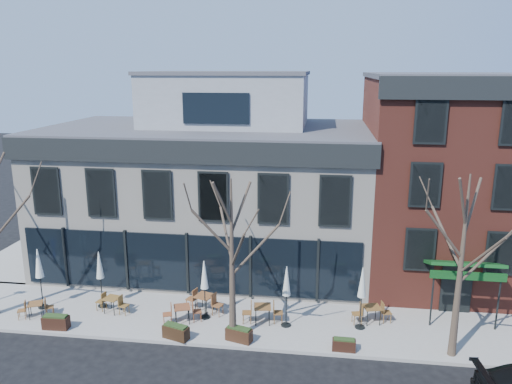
# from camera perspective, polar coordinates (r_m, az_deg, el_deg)

# --- Properties ---
(ground) EXTENTS (120.00, 120.00, 0.00)m
(ground) POSITION_cam_1_polar(r_m,az_deg,el_deg) (26.35, -7.65, -11.85)
(ground) COLOR black
(ground) RESTS_ON ground
(sidewalk_front) EXTENTS (33.50, 4.70, 0.15)m
(sidewalk_front) POSITION_cam_1_polar(r_m,az_deg,el_deg) (23.82, -1.26, -14.49)
(sidewalk_front) COLOR gray
(sidewalk_front) RESTS_ON ground
(sidewalk_side) EXTENTS (4.50, 12.00, 0.15)m
(sidewalk_side) POSITION_cam_1_polar(r_m,az_deg,el_deg) (35.74, -22.78, -5.67)
(sidewalk_side) COLOR gray
(sidewalk_side) RESTS_ON ground
(corner_building) EXTENTS (18.39, 10.39, 11.10)m
(corner_building) POSITION_cam_1_polar(r_m,az_deg,el_deg) (29.41, -5.22, 0.75)
(corner_building) COLOR beige
(corner_building) RESTS_ON ground
(red_brick_building) EXTENTS (8.20, 11.78, 11.18)m
(red_brick_building) POSITION_cam_1_polar(r_m,az_deg,el_deg) (29.11, 20.35, 1.63)
(red_brick_building) COLOR maroon
(red_brick_building) RESTS_ON ground
(tree_mid) EXTENTS (3.50, 3.55, 7.04)m
(tree_mid) POSITION_cam_1_polar(r_m,az_deg,el_deg) (20.71, -2.74, -7.68)
(tree_mid) COLOR #382B21
(tree_mid) RESTS_ON sidewalk_front
(tree_right) EXTENTS (3.72, 3.77, 7.48)m
(tree_right) POSITION_cam_1_polar(r_m,az_deg,el_deg) (21.03, 22.40, -7.76)
(tree_right) COLOR #382B21
(tree_right) RESTS_ON sidewalk_front
(cafe_set_0) EXTENTS (1.62, 1.03, 0.84)m
(cafe_set_0) POSITION_cam_1_polar(r_m,az_deg,el_deg) (25.90, -23.87, -12.06)
(cafe_set_0) COLOR brown
(cafe_set_0) RESTS_ON sidewalk_front
(cafe_set_1) EXTENTS (1.77, 0.82, 0.91)m
(cafe_set_1) POSITION_cam_1_polar(r_m,az_deg,el_deg) (25.13, -16.10, -12.09)
(cafe_set_1) COLOR brown
(cafe_set_1) RESTS_ON sidewalk_front
(cafe_set_2) EXTENTS (1.84, 1.04, 0.95)m
(cafe_set_2) POSITION_cam_1_polar(r_m,az_deg,el_deg) (23.55, -8.44, -13.45)
(cafe_set_2) COLOR brown
(cafe_set_2) RESTS_ON sidewalk_front
(cafe_set_3) EXTENTS (2.00, 1.09, 1.03)m
(cafe_set_3) POSITION_cam_1_polar(r_m,az_deg,el_deg) (24.32, -5.92, -12.33)
(cafe_set_3) COLOR brown
(cafe_set_3) RESTS_ON sidewalk_front
(cafe_set_4) EXTENTS (1.94, 0.86, 1.00)m
(cafe_set_4) POSITION_cam_1_polar(r_m,az_deg,el_deg) (23.28, 0.75, -13.57)
(cafe_set_4) COLOR brown
(cafe_set_4) RESTS_ON sidewalk_front
(cafe_set_5) EXTENTS (1.88, 0.89, 0.97)m
(cafe_set_5) POSITION_cam_1_polar(r_m,az_deg,el_deg) (23.86, 13.08, -13.28)
(cafe_set_5) COLOR brown
(cafe_set_5) RESTS_ON sidewalk_front
(umbrella_0) EXTENTS (0.48, 0.48, 3.00)m
(umbrella_0) POSITION_cam_1_polar(r_m,az_deg,el_deg) (26.06, -23.57, -7.82)
(umbrella_0) COLOR black
(umbrella_0) RESTS_ON sidewalk_front
(umbrella_1) EXTENTS (0.45, 0.45, 2.82)m
(umbrella_1) POSITION_cam_1_polar(r_m,az_deg,el_deg) (25.23, -17.43, -8.30)
(umbrella_1) COLOR black
(umbrella_1) RESTS_ON sidewalk_front
(umbrella_2) EXTENTS (0.45, 0.45, 2.83)m
(umbrella_2) POSITION_cam_1_polar(r_m,az_deg,el_deg) (23.15, -5.93, -9.74)
(umbrella_2) COLOR black
(umbrella_2) RESTS_ON sidewalk_front
(umbrella_3) EXTENTS (0.46, 0.46, 2.86)m
(umbrella_3) POSITION_cam_1_polar(r_m,az_deg,el_deg) (22.39, 3.51, -10.48)
(umbrella_3) COLOR black
(umbrella_3) RESTS_ON sidewalk_front
(umbrella_4) EXTENTS (0.46, 0.46, 2.87)m
(umbrella_4) POSITION_cam_1_polar(r_m,az_deg,el_deg) (22.66, 12.03, -10.45)
(umbrella_4) COLOR black
(umbrella_4) RESTS_ON sidewalk_front
(planter_0) EXTENTS (1.16, 0.49, 0.64)m
(planter_0) POSITION_cam_1_polar(r_m,az_deg,el_deg) (24.57, -21.90, -13.61)
(planter_0) COLOR black
(planter_0) RESTS_ON sidewalk_front
(planter_1) EXTENTS (1.22, 0.79, 0.64)m
(planter_1) POSITION_cam_1_polar(r_m,az_deg,el_deg) (22.43, -9.14, -15.48)
(planter_1) COLOR black
(planter_1) RESTS_ON sidewalk_front
(planter_2) EXTENTS (1.20, 0.75, 0.62)m
(planter_2) POSITION_cam_1_polar(r_m,az_deg,el_deg) (22.01, -1.96, -15.92)
(planter_2) COLOR #321D10
(planter_2) RESTS_ON sidewalk_front
(planter_3) EXTENTS (0.96, 0.40, 0.53)m
(planter_3) POSITION_cam_1_polar(r_m,az_deg,el_deg) (21.68, 10.01, -16.79)
(planter_3) COLOR black
(planter_3) RESTS_ON sidewalk_front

